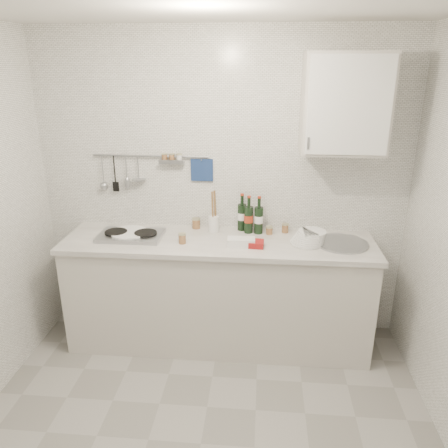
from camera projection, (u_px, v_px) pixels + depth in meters
name	position (u px, v px, depth m)	size (l,w,h in m)	color
floor	(201.00, 444.00, 2.71)	(3.00, 3.00, 0.00)	slate
back_wall	(222.00, 189.00, 3.59)	(3.00, 0.02, 2.50)	silver
counter	(219.00, 295.00, 3.59)	(2.44, 0.64, 0.96)	beige
wall_rail	(148.00, 168.00, 3.55)	(0.98, 0.09, 0.34)	#93969B
wall_cabinet	(345.00, 104.00, 3.10)	(0.60, 0.38, 0.70)	beige
plate_stack_hob	(128.00, 234.00, 3.48)	(0.32, 0.31, 0.04)	teal
plate_stack_sink	(309.00, 237.00, 3.34)	(0.27, 0.26, 0.10)	white
wine_bottles	(250.00, 214.00, 3.53)	(0.21, 0.14, 0.31)	black
butter_dish	(241.00, 242.00, 3.30)	(0.21, 0.10, 0.06)	white
strawberry_punnet	(256.00, 244.00, 3.29)	(0.11, 0.11, 0.05)	#A6121C
utensil_crock	(214.00, 222.00, 3.57)	(0.09, 0.09, 0.35)	white
jar_a	(196.00, 223.00, 3.65)	(0.07, 0.07, 0.09)	brown
jar_b	(285.00, 228.00, 3.56)	(0.06, 0.06, 0.07)	brown
jar_c	(269.00, 230.00, 3.53)	(0.06, 0.06, 0.07)	brown
jar_d	(182.00, 238.00, 3.34)	(0.06, 0.06, 0.08)	brown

